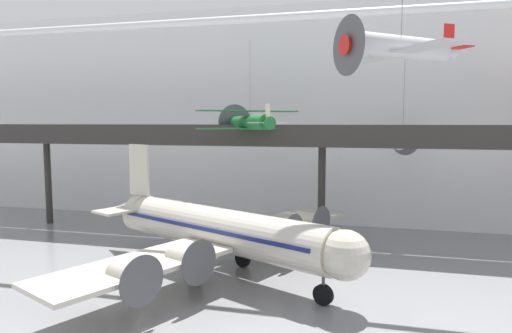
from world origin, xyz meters
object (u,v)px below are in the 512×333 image
Objects in this scene: suspended_plane_green_biplane at (250,122)px; airliner_silver_main at (217,230)px; suspended_plane_silver_racer at (401,48)px; suspended_plane_white_twin at (402,144)px.

airliner_silver_main is at bearing 136.97° from suspended_plane_green_biplane.
suspended_plane_green_biplane is (-11.90, 13.01, -3.97)m from suspended_plane_silver_racer.
suspended_plane_green_biplane is at bearing 122.18° from suspended_plane_white_twin.
airliner_silver_main is at bearing 143.85° from suspended_plane_white_twin.
airliner_silver_main is at bearing -56.47° from suspended_plane_silver_racer.
suspended_plane_silver_racer is 18.08m from suspended_plane_green_biplane.
suspended_plane_green_biplane is at bearing -81.29° from suspended_plane_silver_racer.
suspended_plane_silver_racer is 0.91× the size of suspended_plane_green_biplane.
airliner_silver_main is 17.86m from suspended_plane_silver_racer.
airliner_silver_main is 3.08× the size of suspended_plane_green_biplane.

